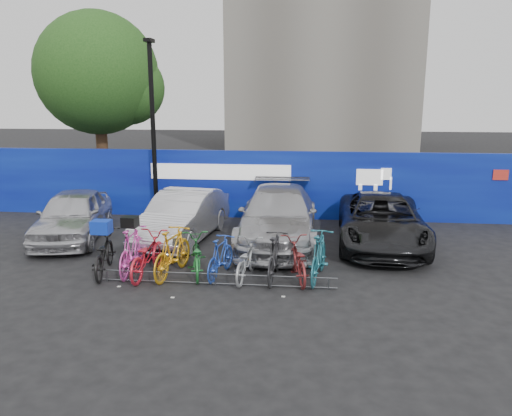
# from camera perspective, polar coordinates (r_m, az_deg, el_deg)

# --- Properties ---
(ground) EXTENTS (100.00, 100.00, 0.00)m
(ground) POSITION_cam_1_polar(r_m,az_deg,el_deg) (12.28, -4.15, -7.79)
(ground) COLOR black
(ground) RESTS_ON ground
(hoarding) EXTENTS (22.00, 0.18, 2.40)m
(hoarding) POSITION_cam_1_polar(r_m,az_deg,el_deg) (17.71, -0.84, 2.72)
(hoarding) COLOR navy
(hoarding) RESTS_ON ground
(tree) EXTENTS (5.40, 5.20, 7.80)m
(tree) POSITION_cam_1_polar(r_m,az_deg,el_deg) (23.13, -17.09, 14.17)
(tree) COLOR #382314
(tree) RESTS_ON ground
(lamppost) EXTENTS (0.25, 0.50, 6.11)m
(lamppost) POSITION_cam_1_polar(r_m,az_deg,el_deg) (17.55, -11.69, 9.16)
(lamppost) COLOR black
(lamppost) RESTS_ON ground
(bike_rack) EXTENTS (5.60, 0.03, 0.30)m
(bike_rack) POSITION_cam_1_polar(r_m,az_deg,el_deg) (11.67, -4.67, -8.07)
(bike_rack) COLOR #595B60
(bike_rack) RESTS_ON ground
(car_0) EXTENTS (2.57, 4.65, 1.50)m
(car_0) POSITION_cam_1_polar(r_m,az_deg,el_deg) (16.10, -20.20, -0.78)
(car_0) COLOR #BBBBC0
(car_0) RESTS_ON ground
(car_1) EXTENTS (2.18, 4.68, 1.48)m
(car_1) POSITION_cam_1_polar(r_m,az_deg,el_deg) (15.15, -8.36, -0.95)
(car_1) COLOR silver
(car_1) RESTS_ON ground
(car_2) EXTENTS (2.29, 5.55, 1.60)m
(car_2) POSITION_cam_1_polar(r_m,az_deg,el_deg) (14.81, 2.55, -0.91)
(car_2) COLOR #AEAEB3
(car_2) RESTS_ON ground
(car_3) EXTENTS (2.71, 5.36, 1.45)m
(car_3) POSITION_cam_1_polar(r_m,az_deg,el_deg) (14.98, 14.15, -1.43)
(car_3) COLOR black
(car_3) RESTS_ON ground
(bike_0) EXTENTS (1.05, 2.05, 1.03)m
(bike_0) POSITION_cam_1_polar(r_m,az_deg,el_deg) (12.84, -17.05, -4.99)
(bike_0) COLOR black
(bike_0) RESTS_ON ground
(bike_1) EXTENTS (0.64, 1.97, 1.17)m
(bike_1) POSITION_cam_1_polar(r_m,az_deg,el_deg) (12.69, -14.02, -4.68)
(bike_1) COLOR #EC4ABE
(bike_1) RESTS_ON ground
(bike_2) EXTENTS (0.85, 2.03, 1.04)m
(bike_2) POSITION_cam_1_polar(r_m,az_deg,el_deg) (12.43, -12.35, -5.28)
(bike_2) COLOR red
(bike_2) RESTS_ON ground
(bike_3) EXTENTS (0.91, 2.05, 1.19)m
(bike_3) POSITION_cam_1_polar(r_m,az_deg,el_deg) (12.28, -9.52, -5.01)
(bike_3) COLOR orange
(bike_3) RESTS_ON ground
(bike_4) EXTENTS (1.06, 1.93, 0.96)m
(bike_4) POSITION_cam_1_polar(r_m,az_deg,el_deg) (12.30, -6.89, -5.44)
(bike_4) COLOR #1F732D
(bike_4) RESTS_ON ground
(bike_5) EXTENTS (0.79, 1.72, 1.00)m
(bike_5) POSITION_cam_1_polar(r_m,az_deg,el_deg) (12.12, -4.08, -5.58)
(bike_5) COLOR #2348B8
(bike_5) RESTS_ON ground
(bike_6) EXTENTS (0.84, 1.82, 0.92)m
(bike_6) POSITION_cam_1_polar(r_m,az_deg,el_deg) (11.96, -1.16, -5.98)
(bike_6) COLOR #95989B
(bike_6) RESTS_ON ground
(bike_7) EXTENTS (0.69, 1.92, 1.13)m
(bike_7) POSITION_cam_1_polar(r_m,az_deg,el_deg) (11.89, 2.14, -5.58)
(bike_7) COLOR #252527
(bike_7) RESTS_ON ground
(bike_8) EXTENTS (1.02, 1.96, 0.98)m
(bike_8) POSITION_cam_1_polar(r_m,az_deg,el_deg) (11.94, 4.71, -5.92)
(bike_8) COLOR maroon
(bike_8) RESTS_ON ground
(bike_9) EXTENTS (0.90, 2.02, 1.17)m
(bike_9) POSITION_cam_1_polar(r_m,az_deg,el_deg) (11.96, 7.18, -5.46)
(bike_9) COLOR #216978
(bike_9) RESTS_ON ground
(cargo_crate) EXTENTS (0.45, 0.35, 0.32)m
(cargo_crate) POSITION_cam_1_polar(r_m,az_deg,el_deg) (12.65, -17.25, -2.08)
(cargo_crate) COLOR #0E2FB5
(cargo_crate) RESTS_ON bike_0
(cargo_topcase) EXTENTS (0.39, 0.35, 0.26)m
(cargo_topcase) POSITION_cam_1_polar(r_m,az_deg,el_deg) (12.49, -14.20, -1.55)
(cargo_topcase) COLOR black
(cargo_topcase) RESTS_ON bike_1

